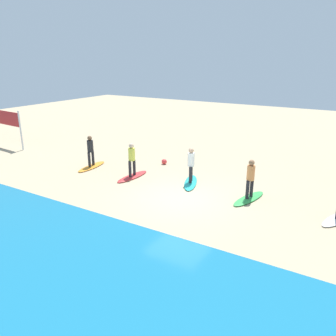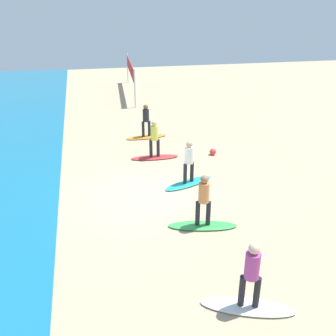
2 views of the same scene
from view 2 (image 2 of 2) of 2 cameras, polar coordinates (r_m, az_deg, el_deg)
The scene contains 13 objects.
ground_plane at distance 13.32m, azimuth -3.52°, elevation -4.06°, with size 60.00×60.00×0.00m, color tan.
surfboard_white at distance 8.97m, azimuth 12.17°, elevation -20.19°, with size 2.10×0.56×0.09m, color white.
surfer_white at distance 8.32m, azimuth 12.77°, elevation -15.24°, with size 0.32×0.44×1.64m.
surfboard_green at distance 11.47m, azimuth 5.33°, elevation -8.83°, with size 2.10×0.56×0.09m, color green.
surfer_green at distance 10.97m, azimuth 5.52°, elevation -4.45°, with size 0.32×0.45×1.64m.
surfboard_teal at distance 14.03m, azimuth 3.15°, elevation -2.34°, with size 2.10×0.56×0.09m, color teal.
surfer_teal at distance 13.62m, azimuth 3.24°, elevation 1.41°, with size 0.32×0.44×1.64m.
surfboard_red at distance 16.41m, azimuth -2.07°, elevation 1.66°, with size 2.10×0.56×0.09m, color red.
surfer_red at distance 16.06m, azimuth -2.12°, elevation 4.94°, with size 0.32×0.46×1.64m.
surfboard_orange at distance 19.05m, azimuth -3.35°, elevation 4.81°, with size 2.10×0.56×0.09m, color orange.
surfer_orange at distance 18.76m, azimuth -3.42°, elevation 7.67°, with size 0.32×0.46×1.64m.
volleyball_net at distance 29.12m, azimuth -5.82°, elevation 14.84°, with size 9.07×0.83×2.50m.
beach_ball at distance 16.87m, azimuth 6.92°, elevation 2.49°, with size 0.29×0.29×0.29m, color #E53838.
Camera 2 is at (-11.64, 1.94, 6.18)m, focal length 39.53 mm.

